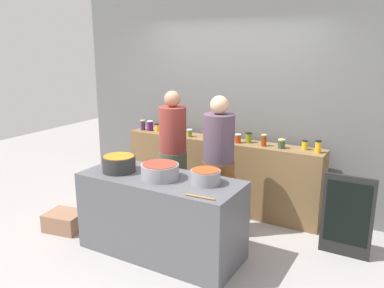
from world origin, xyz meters
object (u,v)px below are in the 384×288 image
object	(u,v)px
preserve_jar_3	(170,127)
preserve_jar_12	(264,140)
preserve_jar_7	(213,132)
cook_with_tongs	(173,164)
preserve_jar_4	(176,130)
cooking_pot_right	(206,177)
cooking_pot_left	(119,164)
cook_in_cap	(218,174)
preserve_jar_10	(238,138)
preserve_jar_14	(305,145)
preserve_jar_9	(227,134)
preserve_jar_0	(143,125)
preserve_jar_1	(150,126)
preserve_jar_6	(206,133)
bread_crate	(65,221)
preserve_jar_8	(219,135)
cooking_pot_center	(160,171)
preserve_jar_15	(318,147)
preserve_jar_5	(189,133)
preserve_jar_13	(282,144)
preserve_jar_11	(249,138)
wooden_spoon	(200,197)
preserve_jar_2	(157,127)

from	to	relation	value
preserve_jar_3	preserve_jar_12	world-z (taller)	preserve_jar_12
preserve_jar_7	cook_with_tongs	distance (m)	0.78
preserve_jar_4	cooking_pot_right	world-z (taller)	preserve_jar_4
cooking_pot_left	cooking_pot_right	world-z (taller)	cooking_pot_left
preserve_jar_4	cook_in_cap	xyz separation A→B (m)	(1.00, -0.69, -0.27)
preserve_jar_10	preserve_jar_14	bearing A→B (deg)	6.87
preserve_jar_4	preserve_jar_9	world-z (taller)	preserve_jar_9
preserve_jar_0	preserve_jar_1	world-z (taller)	preserve_jar_0
preserve_jar_6	cook_with_tongs	bearing A→B (deg)	-95.78
bread_crate	preserve_jar_9	bearing A→B (deg)	48.67
preserve_jar_0	cooking_pot_right	distance (m)	2.15
preserve_jar_8	cooking_pot_center	xyz separation A→B (m)	(0.04, -1.42, -0.08)
preserve_jar_6	bread_crate	xyz separation A→B (m)	(-1.06, -1.58, -0.89)
preserve_jar_15	cook_with_tongs	size ratio (longest dim) A/B	0.09
preserve_jar_5	preserve_jar_12	world-z (taller)	preserve_jar_12
preserve_jar_14	preserve_jar_3	bearing A→B (deg)	179.93
preserve_jar_9	preserve_jar_13	bearing A→B (deg)	-4.82
cooking_pot_center	preserve_jar_7	bearing A→B (deg)	96.14
preserve_jar_0	preserve_jar_5	bearing A→B (deg)	-2.24
preserve_jar_11	preserve_jar_13	distance (m)	0.45
preserve_jar_9	preserve_jar_14	world-z (taller)	preserve_jar_9
preserve_jar_9	cook_in_cap	world-z (taller)	cook_in_cap
preserve_jar_9	preserve_jar_15	distance (m)	1.18
cooking_pot_center	cook_with_tongs	distance (m)	0.85
preserve_jar_0	preserve_jar_10	xyz separation A→B (m)	(1.50, -0.02, -0.02)
preserve_jar_3	cook_with_tongs	size ratio (longest dim) A/B	0.08
preserve_jar_0	preserve_jar_10	size ratio (longest dim) A/B	1.28
preserve_jar_9	preserve_jar_14	distance (m)	1.01
preserve_jar_1	preserve_jar_13	world-z (taller)	preserve_jar_1
preserve_jar_5	cooking_pot_right	world-z (taller)	preserve_jar_5
cooking_pot_center	cook_in_cap	distance (m)	0.81
preserve_jar_3	preserve_jar_5	size ratio (longest dim) A/B	1.28
preserve_jar_14	cook_with_tongs	bearing A→B (deg)	-153.21
preserve_jar_10	bread_crate	bearing A→B (deg)	-136.74
preserve_jar_4	bread_crate	distance (m)	1.87
preserve_jar_14	preserve_jar_6	bearing A→B (deg)	-179.88
preserve_jar_13	cooking_pot_center	world-z (taller)	preserve_jar_13
preserve_jar_3	preserve_jar_4	distance (m)	0.15
preserve_jar_3	preserve_jar_15	bearing A→B (deg)	-1.97
preserve_jar_5	preserve_jar_10	xyz separation A→B (m)	(0.70, 0.02, 0.01)
cooking_pot_right	bread_crate	xyz separation A→B (m)	(-1.79, -0.21, -0.81)
preserve_jar_4	wooden_spoon	size ratio (longest dim) A/B	0.39
preserve_jar_15	bread_crate	distance (m)	3.10
preserve_jar_8	cooking_pot_left	distance (m)	1.52
preserve_jar_2	cook_with_tongs	distance (m)	0.99
preserve_jar_10	cook_with_tongs	world-z (taller)	cook_with_tongs
preserve_jar_11	wooden_spoon	bearing A→B (deg)	-82.07
preserve_jar_4	preserve_jar_15	bearing A→B (deg)	-0.47
preserve_jar_12	preserve_jar_14	distance (m)	0.49
preserve_jar_15	cooking_pot_left	world-z (taller)	preserve_jar_15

